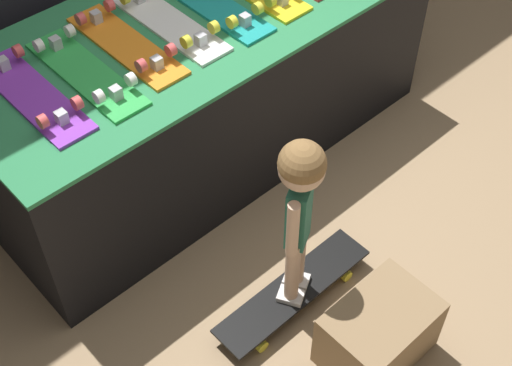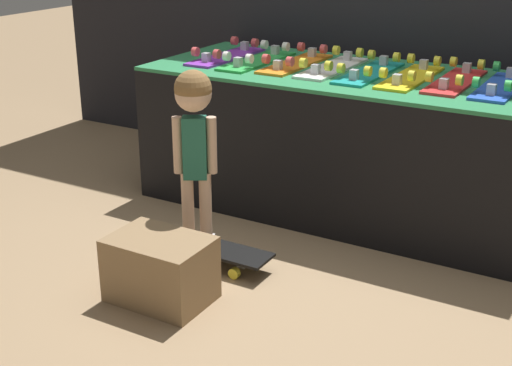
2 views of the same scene
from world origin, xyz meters
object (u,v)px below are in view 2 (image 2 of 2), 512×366
object	(u,v)px
skateboard_purple_on_rack	(226,55)
skateboard_blue_on_rack	(501,85)
skateboard_green_on_rack	(257,59)
skateboard_on_floor	(198,246)
skateboard_teal_on_rack	(369,71)
skateboard_yellow_on_rack	(411,75)
child	(194,125)
storage_box	(160,269)
skateboard_white_on_rack	(332,66)
skateboard_orange_on_rack	(296,62)
skateboard_red_on_rack	(456,79)

from	to	relation	value
skateboard_purple_on_rack	skateboard_blue_on_rack	xyz separation A→B (m)	(1.59, 0.02, 0.00)
skateboard_green_on_rack	skateboard_on_floor	world-z (taller)	skateboard_green_on_rack
skateboard_teal_on_rack	skateboard_blue_on_rack	xyz separation A→B (m)	(0.68, 0.02, 0.00)
skateboard_yellow_on_rack	child	bearing A→B (deg)	-123.93
skateboard_yellow_on_rack	skateboard_blue_on_rack	world-z (taller)	same
skateboard_teal_on_rack	storage_box	xyz separation A→B (m)	(-0.38, -1.39, -0.65)
skateboard_green_on_rack	skateboard_on_floor	xyz separation A→B (m)	(0.23, -0.98, -0.72)
skateboard_green_on_rack	skateboard_yellow_on_rack	world-z (taller)	same
skateboard_green_on_rack	storage_box	bearing A→B (deg)	-77.45
skateboard_blue_on_rack	skateboard_on_floor	world-z (taller)	skateboard_blue_on_rack
skateboard_teal_on_rack	skateboard_yellow_on_rack	size ratio (longest dim) A/B	1.00
skateboard_white_on_rack	storage_box	distance (m)	1.57
skateboard_on_floor	storage_box	world-z (taller)	storage_box
skateboard_white_on_rack	storage_box	size ratio (longest dim) A/B	1.50
skateboard_green_on_rack	skateboard_orange_on_rack	bearing A→B (deg)	10.33
child	skateboard_purple_on_rack	bearing A→B (deg)	85.43
skateboard_purple_on_rack	skateboard_white_on_rack	world-z (taller)	same
skateboard_orange_on_rack	storage_box	xyz separation A→B (m)	(0.08, -1.42, -0.65)
skateboard_white_on_rack	skateboard_orange_on_rack	bearing A→B (deg)	-179.97
skateboard_purple_on_rack	skateboard_teal_on_rack	xyz separation A→B (m)	(0.91, -0.01, 0.00)
skateboard_blue_on_rack	skateboard_white_on_rack	bearing A→B (deg)	179.95
skateboard_white_on_rack	skateboard_yellow_on_rack	bearing A→B (deg)	-2.36
skateboard_red_on_rack	storage_box	bearing A→B (deg)	-120.22
skateboard_blue_on_rack	storage_box	size ratio (longest dim) A/B	1.50
skateboard_orange_on_rack	skateboard_blue_on_rack	world-z (taller)	same
skateboard_purple_on_rack	child	xyz separation A→B (m)	(0.46, -1.01, -0.11)
skateboard_purple_on_rack	storage_box	bearing A→B (deg)	-69.16
skateboard_teal_on_rack	skateboard_on_floor	distance (m)	1.31
skateboard_blue_on_rack	storage_box	bearing A→B (deg)	-126.70
skateboard_purple_on_rack	storage_box	size ratio (longest dim) A/B	1.50
skateboard_blue_on_rack	skateboard_red_on_rack	bearing A→B (deg)	178.39
skateboard_purple_on_rack	skateboard_teal_on_rack	distance (m)	0.91
child	storage_box	xyz separation A→B (m)	(0.07, -0.39, -0.54)
skateboard_on_floor	storage_box	size ratio (longest dim) A/B	1.78
skateboard_orange_on_rack	skateboard_red_on_rack	bearing A→B (deg)	0.36
storage_box	skateboard_blue_on_rack	bearing A→B (deg)	53.30
skateboard_purple_on_rack	skateboard_blue_on_rack	distance (m)	1.59
skateboard_purple_on_rack	skateboard_red_on_rack	world-z (taller)	same
skateboard_purple_on_rack	storage_box	xyz separation A→B (m)	(0.53, -1.40, -0.65)
skateboard_white_on_rack	skateboard_blue_on_rack	world-z (taller)	same
skateboard_orange_on_rack	skateboard_on_floor	xyz separation A→B (m)	(0.00, -1.02, -0.72)
skateboard_yellow_on_rack	storage_box	xyz separation A→B (m)	(-0.60, -1.40, -0.65)
storage_box	skateboard_red_on_rack	bearing A→B (deg)	59.78
skateboard_blue_on_rack	skateboard_green_on_rack	bearing A→B (deg)	-178.29
skateboard_white_on_rack	skateboard_teal_on_rack	size ratio (longest dim) A/B	1.00
skateboard_orange_on_rack	skateboard_white_on_rack	size ratio (longest dim) A/B	1.00
skateboard_on_floor	skateboard_teal_on_rack	bearing A→B (deg)	65.81
skateboard_orange_on_rack	skateboard_blue_on_rack	xyz separation A→B (m)	(1.14, -0.00, 0.00)
skateboard_green_on_rack	child	xyz separation A→B (m)	(0.23, -0.98, -0.11)
skateboard_green_on_rack	skateboard_orange_on_rack	size ratio (longest dim) A/B	1.00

